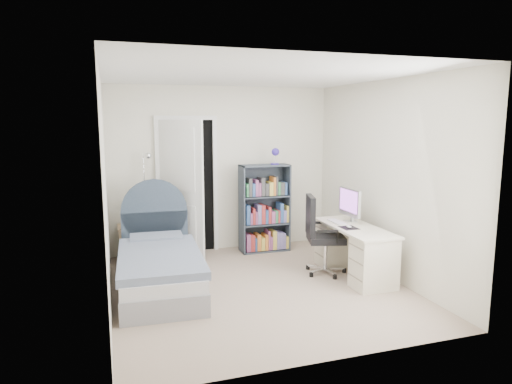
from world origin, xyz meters
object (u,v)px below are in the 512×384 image
object	(u,v)px
bed	(159,265)
floor_lamp	(147,216)
nightstand	(132,233)
desk	(354,248)
bookcase	(265,212)
office_chair	(320,231)

from	to	relation	value
bed	floor_lamp	xyz separation A→B (m)	(-0.03, 1.25, 0.36)
nightstand	desk	size ratio (longest dim) A/B	0.44
bookcase	desk	xyz separation A→B (m)	(0.72, -1.43, -0.24)
bookcase	floor_lamp	bearing A→B (deg)	174.35
bed	nightstand	bearing A→B (deg)	101.98
bed	bookcase	world-z (taller)	bookcase
office_chair	bed	bearing A→B (deg)	176.23
bed	nightstand	size ratio (longest dim) A/B	3.36
floor_lamp	desk	size ratio (longest dim) A/B	1.15
bookcase	office_chair	world-z (taller)	bookcase
desk	office_chair	world-z (taller)	desk
bookcase	desk	world-z (taller)	bookcase
floor_lamp	bookcase	xyz separation A→B (m)	(1.74, -0.17, -0.03)
bookcase	office_chair	size ratio (longest dim) A/B	1.53
floor_lamp	office_chair	size ratio (longest dim) A/B	1.49
bookcase	nightstand	bearing A→B (deg)	176.20
bed	desk	size ratio (longest dim) A/B	1.49
nightstand	bookcase	size ratio (longest dim) A/B	0.38
floor_lamp	nightstand	bearing A→B (deg)	-169.48
bed	floor_lamp	world-z (taller)	floor_lamp
bed	office_chair	bearing A→B (deg)	-3.77
bookcase	office_chair	bearing A→B (deg)	-74.43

